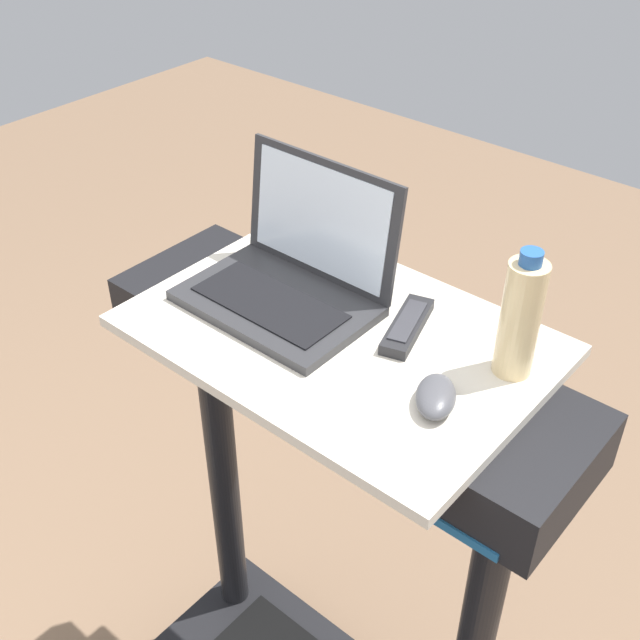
{
  "coord_description": "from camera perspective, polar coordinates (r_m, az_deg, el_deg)",
  "views": [
    {
      "loc": [
        0.67,
        -0.14,
        2.0
      ],
      "look_at": [
        0.0,
        0.65,
        1.24
      ],
      "focal_mm": 44.95,
      "sensor_mm": 36.0,
      "label": 1
    }
  ],
  "objects": [
    {
      "name": "tv_remote",
      "position": [
        1.34,
        6.23,
        -0.41
      ],
      "size": [
        0.09,
        0.17,
        0.02
      ],
      "color": "#232326",
      "rests_on": "desk_board"
    },
    {
      "name": "desk_board",
      "position": [
        1.35,
        1.38,
        -1.1
      ],
      "size": [
        0.68,
        0.47,
        0.02
      ],
      "primitive_type": "cube",
      "color": "beige",
      "rests_on": "treadmill_base"
    },
    {
      "name": "computer_mouse",
      "position": [
        1.2,
        8.24,
        -5.4
      ],
      "size": [
        0.1,
        0.12,
        0.03
      ],
      "primitive_type": "ellipsoid",
      "rotation": [
        0.0,
        0.0,
        0.5
      ],
      "color": "#4C4C51",
      "rests_on": "desk_board"
    },
    {
      "name": "water_bottle",
      "position": [
        1.24,
        14.07,
        0.16
      ],
      "size": [
        0.06,
        0.06,
        0.22
      ],
      "color": "beige",
      "rests_on": "desk_board"
    },
    {
      "name": "laptop",
      "position": [
        1.4,
        -2.1,
        3.21
      ],
      "size": [
        0.33,
        0.25,
        0.23
      ],
      "rotation": [
        0.0,
        0.0,
        0.07
      ],
      "color": "#2D2D30",
      "rests_on": "desk_board"
    }
  ]
}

